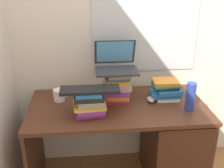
{
  "coord_description": "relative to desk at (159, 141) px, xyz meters",
  "views": [
    {
      "loc": [
        -0.23,
        -1.88,
        1.73
      ],
      "look_at": [
        -0.04,
        0.0,
        0.93
      ],
      "focal_mm": 43.61,
      "sensor_mm": 36.0,
      "label": 1
    }
  ],
  "objects": [
    {
      "name": "book_stack_keyboard_riser",
      "position": [
        -0.57,
        -0.11,
        0.43
      ],
      "size": [
        0.24,
        0.21,
        0.19
      ],
      "color": "#8C338C",
      "rests_on": "desk"
    },
    {
      "name": "book_stack_tall",
      "position": [
        -0.35,
        0.1,
        0.46
      ],
      "size": [
        0.23,
        0.21,
        0.25
      ],
      "color": "#B22D33",
      "rests_on": "desk"
    },
    {
      "name": "book_stack_side",
      "position": [
        0.06,
        0.11,
        0.42
      ],
      "size": [
        0.24,
        0.19,
        0.16
      ],
      "color": "white",
      "rests_on": "desk"
    },
    {
      "name": "desk",
      "position": [
        0.0,
        0.0,
        0.0
      ],
      "size": [
        1.38,
        0.7,
        0.75
      ],
      "color": "#4C2819",
      "rests_on": "ground"
    },
    {
      "name": "computer_mouse",
      "position": [
        -0.08,
        0.07,
        0.36
      ],
      "size": [
        0.06,
        0.1,
        0.04
      ],
      "primitive_type": "ellipsoid",
      "color": "#A5A8AD",
      "rests_on": "desk"
    },
    {
      "name": "wall_back",
      "position": [
        -0.35,
        0.42,
        0.89
      ],
      "size": [
        6.0,
        0.06,
        2.6
      ],
      "color": "silver",
      "rests_on": "ground"
    },
    {
      "name": "laptop",
      "position": [
        -0.35,
        0.16,
        0.64
      ],
      "size": [
        0.33,
        0.29,
        0.22
      ],
      "color": "#2D2D33",
      "rests_on": "book_stack_tall"
    },
    {
      "name": "keyboard",
      "position": [
        -0.56,
        -0.11,
        0.54
      ],
      "size": [
        0.42,
        0.14,
        0.02
      ],
      "primitive_type": "cube",
      "rotation": [
        0.0,
        0.0,
        -0.01
      ],
      "color": "black",
      "rests_on": "book_stack_keyboard_riser"
    },
    {
      "name": "water_bottle",
      "position": [
        0.18,
        -0.1,
        0.45
      ],
      "size": [
        0.07,
        0.07,
        0.22
      ],
      "primitive_type": "cylinder",
      "color": "#263FA5",
      "rests_on": "desk"
    },
    {
      "name": "mug",
      "position": [
        -0.81,
        0.15,
        0.39
      ],
      "size": [
        0.13,
        0.09,
        0.1
      ],
      "color": "white",
      "rests_on": "desk"
    }
  ]
}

